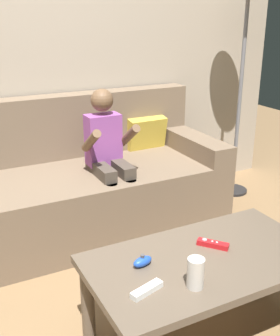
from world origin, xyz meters
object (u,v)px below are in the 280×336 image
object	(u,v)px
coffee_table	(205,270)
soda_can	(196,273)
couch	(79,187)
nunchuk_blue	(143,261)
game_remote_red_far_corner	(213,244)
game_remote_white_near_edge	(147,290)
person_seated_on_couch	(109,155)

from	to	relation	value
coffee_table	soda_can	distance (m)	0.25
couch	nunchuk_blue	size ratio (longest dim) A/B	19.70
soda_can	couch	bearing A→B (deg)	89.19
couch	game_remote_red_far_corner	distance (m)	1.22
soda_can	coffee_table	bearing A→B (deg)	43.40
game_remote_white_near_edge	soda_can	xyz separation A→B (m)	(0.18, -0.05, 0.05)
person_seated_on_couch	soda_can	bearing A→B (deg)	-97.94
person_seated_on_couch	coffee_table	distance (m)	1.09
person_seated_on_couch	game_remote_red_far_corner	bearing A→B (deg)	-86.32
coffee_table	couch	bearing A→B (deg)	96.22
person_seated_on_couch	soda_can	xyz separation A→B (m)	(-0.17, -1.22, -0.07)
coffee_table	person_seated_on_couch	bearing A→B (deg)	89.25
person_seated_on_couch	nunchuk_blue	distance (m)	1.05
couch	person_seated_on_couch	bearing A→B (deg)	-50.04
person_seated_on_couch	nunchuk_blue	bearing A→B (deg)	-105.72
game_remote_white_near_edge	coffee_table	bearing A→B (deg)	15.93
couch	soda_can	distance (m)	1.41
coffee_table	game_remote_white_near_edge	size ratio (longest dim) A/B	7.04
coffee_table	game_remote_red_far_corner	distance (m)	0.13
nunchuk_blue	soda_can	xyz separation A→B (m)	(0.11, -0.22, 0.04)
couch	coffee_table	distance (m)	1.26
person_seated_on_couch	nunchuk_blue	size ratio (longest dim) A/B	9.93
coffee_table	soda_can	xyz separation A→B (m)	(-0.16, -0.15, 0.12)
soda_can	game_remote_red_far_corner	bearing A→B (deg)	41.45
person_seated_on_couch	game_remote_white_near_edge	world-z (taller)	person_seated_on_couch
nunchuk_blue	game_remote_white_near_edge	bearing A→B (deg)	-112.43
person_seated_on_couch	game_remote_white_near_edge	xyz separation A→B (m)	(-0.35, -1.17, -0.12)
game_remote_white_near_edge	nunchuk_blue	bearing A→B (deg)	67.57
nunchuk_blue	game_remote_red_far_corner	size ratio (longest dim) A/B	0.74
couch	game_remote_white_near_edge	distance (m)	1.37
person_seated_on_couch	soda_can	size ratio (longest dim) A/B	7.89
coffee_table	soda_can	bearing A→B (deg)	-136.60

